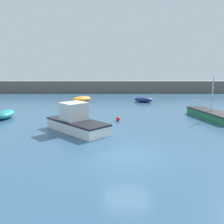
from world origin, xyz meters
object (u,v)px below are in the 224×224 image
at_px(open_tender_yellow, 5,114).
at_px(fishing_dinghy_green, 144,100).
at_px(sailboat_twin_hulled, 211,115).
at_px(mooring_buoy_red, 118,119).
at_px(motorboat_with_cabin, 76,122).
at_px(rowboat_blue_near, 81,100).

relative_size(open_tender_yellow, fishing_dinghy_green, 1.06).
bearing_deg(sailboat_twin_hulled, mooring_buoy_red, -97.80).
height_order(open_tender_yellow, motorboat_with_cabin, motorboat_with_cabin).
xyz_separation_m(motorboat_with_cabin, mooring_buoy_red, (3.13, 3.28, -0.51)).
bearing_deg(open_tender_yellow, rowboat_blue_near, -32.60).
bearing_deg(rowboat_blue_near, fishing_dinghy_green, 134.26).
xyz_separation_m(fishing_dinghy_green, mooring_buoy_red, (-3.62, -10.67, -0.15)).
relative_size(fishing_dinghy_green, motorboat_with_cabin, 0.50).
xyz_separation_m(sailboat_twin_hulled, open_tender_yellow, (-18.53, 0.22, 0.02)).
xyz_separation_m(fishing_dinghy_green, motorboat_with_cabin, (-6.75, -13.95, 0.36)).
bearing_deg(mooring_buoy_red, motorboat_with_cabin, -133.71).
bearing_deg(rowboat_blue_near, mooring_buoy_red, 63.94).
relative_size(sailboat_twin_hulled, rowboat_blue_near, 1.81).
xyz_separation_m(open_tender_yellow, mooring_buoy_red, (10.16, -1.10, -0.19)).
distance_m(open_tender_yellow, fishing_dinghy_green, 16.77).
height_order(fishing_dinghy_green, rowboat_blue_near, rowboat_blue_near).
distance_m(motorboat_with_cabin, mooring_buoy_red, 4.56).
relative_size(sailboat_twin_hulled, mooring_buoy_red, 15.92).
height_order(open_tender_yellow, fishing_dinghy_green, open_tender_yellow).
relative_size(rowboat_blue_near, mooring_buoy_red, 8.81).
xyz_separation_m(fishing_dinghy_green, rowboat_blue_near, (-7.92, -0.43, 0.08)).
height_order(sailboat_twin_hulled, open_tender_yellow, sailboat_twin_hulled).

